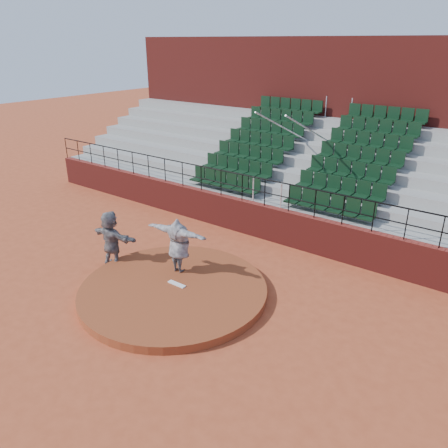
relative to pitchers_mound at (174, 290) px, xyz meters
The scene contains 9 objects.
ground 0.12m from the pitchers_mound, ahead, with size 90.00×90.00×0.00m, color #AE4827.
pitchers_mound is the anchor object (origin of this frame).
pitching_rubber 0.21m from the pitchers_mound, 90.00° to the left, with size 0.60×0.15×0.03m, color white.
boundary_wall 5.03m from the pitchers_mound, 90.00° to the left, with size 24.00×0.30×1.30m, color maroon.
wall_railing 5.35m from the pitchers_mound, 90.00° to the left, with size 24.04×0.05×1.03m.
seating_deck 8.75m from the pitchers_mound, 90.00° to the left, with size 24.00×5.97×4.63m.
press_box_facade 13.06m from the pitchers_mound, 90.00° to the left, with size 24.00×3.00×7.10m, color maroon.
pitcher 1.40m from the pitchers_mound, 120.91° to the left, with size 2.17×0.59×1.76m, color black.
fielder 2.94m from the pitchers_mound, behind, with size 1.78×0.57×1.92m, color black.
Camera 1 is at (7.80, -8.01, 6.92)m, focal length 35.00 mm.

